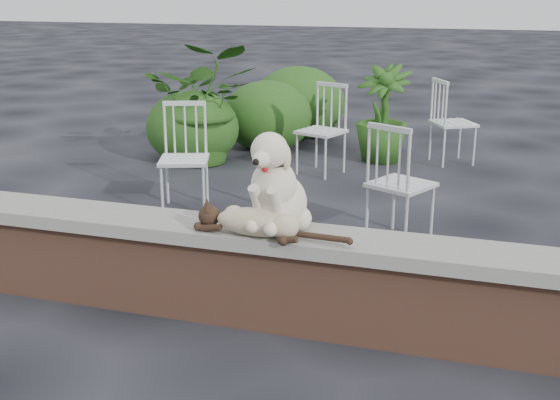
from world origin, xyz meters
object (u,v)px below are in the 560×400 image
(chair_e, at_px, (454,122))
(chair_b, at_px, (321,130))
(potted_plant_b, at_px, (382,114))
(cat, at_px, (258,220))
(chair_c, at_px, (401,182))
(chair_a, at_px, (184,158))
(potted_plant_a, at_px, (204,103))
(dog, at_px, (280,179))

(chair_e, distance_m, chair_b, 1.56)
(potted_plant_b, bearing_deg, cat, -89.75)
(chair_b, bearing_deg, cat, -61.54)
(chair_c, height_order, chair_a, same)
(chair_b, height_order, potted_plant_b, potted_plant_b)
(cat, height_order, potted_plant_a, potted_plant_a)
(cat, height_order, chair_c, chair_c)
(chair_e, xyz_separation_m, potted_plant_b, (-0.77, -0.14, 0.07))
(chair_c, distance_m, potted_plant_a, 3.09)
(chair_c, bearing_deg, dog, 99.50)
(chair_c, bearing_deg, chair_a, 19.50)
(potted_plant_b, bearing_deg, chair_c, -77.22)
(chair_b, distance_m, chair_a, 1.78)
(chair_e, bearing_deg, potted_plant_a, 76.92)
(chair_b, bearing_deg, dog, -59.85)
(dog, distance_m, cat, 0.27)
(chair_e, height_order, chair_b, same)
(cat, distance_m, chair_c, 1.85)
(chair_e, distance_m, chair_a, 3.25)
(chair_b, bearing_deg, chair_e, 54.35)
(chair_a, height_order, potted_plant_b, potted_plant_b)
(cat, height_order, chair_a, chair_a)
(chair_a, xyz_separation_m, potted_plant_b, (1.36, 2.31, 0.07))
(chair_b, xyz_separation_m, potted_plant_b, (0.52, 0.74, 0.07))
(dog, distance_m, chair_c, 1.72)
(chair_e, bearing_deg, chair_a, 109.10)
(cat, relative_size, chair_a, 1.15)
(dog, height_order, chair_c, dog)
(chair_e, xyz_separation_m, potted_plant_a, (-2.64, -0.80, 0.20))
(chair_a, bearing_deg, potted_plant_b, 40.66)
(cat, relative_size, chair_b, 1.15)
(potted_plant_a, bearing_deg, chair_b, -3.62)
(dog, distance_m, chair_a, 2.37)
(chair_e, bearing_deg, cat, 140.44)
(chair_a, relative_size, potted_plant_b, 0.87)
(chair_a, bearing_deg, dog, -70.24)
(chair_e, distance_m, potted_plant_b, 0.79)
(chair_a, height_order, potted_plant_a, potted_plant_a)
(chair_b, relative_size, chair_a, 1.00)
(chair_b, xyz_separation_m, potted_plant_a, (-1.36, 0.09, 0.20))
(chair_e, relative_size, potted_plant_a, 0.70)
(dog, xyz_separation_m, potted_plant_b, (-0.10, 4.13, -0.34))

